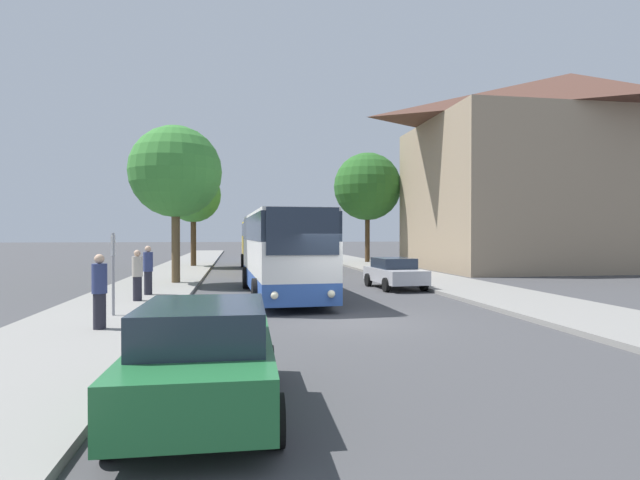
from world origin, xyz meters
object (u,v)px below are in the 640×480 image
pedestrian_walking_back (137,275)px  pedestrian_waiting_far (148,270)px  bus_front (282,252)px  tree_left_far (193,195)px  parked_car_right_near (394,272)px  tree_left_near (176,172)px  bus_rear (259,241)px  bus_stop_sign (113,264)px  pedestrian_waiting_near (99,291)px  tree_right_near (367,187)px  parked_car_left_curb (204,356)px  bus_middle (263,244)px

pedestrian_walking_back → pedestrian_waiting_far: bearing=-105.7°
bus_front → tree_left_far: size_ratio=1.42×
parked_car_right_near → tree_left_near: 11.50m
pedestrian_walking_back → bus_front: bearing=-175.6°
bus_rear → tree_left_near: 25.60m
bus_rear → bus_stop_sign: (-5.69, -34.64, -0.16)m
parked_car_right_near → pedestrian_waiting_near: bearing=37.1°
bus_front → bus_stop_sign: size_ratio=4.37×
tree_left_near → tree_left_far: (-0.25, 13.10, -0.12)m
bus_front → pedestrian_waiting_far: size_ratio=5.49×
bus_front → bus_rear: (0.40, 29.76, 0.01)m
bus_rear → tree_right_near: 13.29m
parked_car_left_curb → tree_left_near: 18.65m
parked_car_left_curb → bus_middle: bearing=86.8°
tree_left_far → bus_stop_sign: bearing=-90.9°
parked_car_right_near → pedestrian_walking_back: 11.17m
parked_car_right_near → pedestrian_walking_back: size_ratio=2.25×
pedestrian_waiting_near → bus_rear: bearing=127.0°
bus_front → bus_stop_sign: bearing=-139.5°
pedestrian_walking_back → tree_left_near: size_ratio=0.24×
tree_left_near → tree_left_far: bearing=91.1°
pedestrian_walking_back → tree_left_far: 20.21m
bus_front → parked_car_right_near: size_ratio=2.58×
bus_front → tree_left_far: tree_left_far is taller
parked_car_right_near → pedestrian_waiting_far: 10.67m
parked_car_left_curb → parked_car_right_near: (7.58, 14.86, -0.06)m
bus_front → pedestrian_waiting_near: bearing=-128.3°
tree_left_far → pedestrian_waiting_near: bearing=-90.4°
parked_car_left_curb → bus_stop_sign: bearing=112.2°
pedestrian_waiting_far → bus_middle: bearing=131.4°
bus_front → tree_left_near: bearing=131.3°
parked_car_left_curb → parked_car_right_near: parked_car_left_curb is taller
bus_middle → bus_rear: 15.04m
bus_stop_sign → tree_left_near: 10.57m
pedestrian_waiting_far → tree_left_far: (0.22, 17.97, 4.26)m
parked_car_right_near → pedestrian_waiting_near: size_ratio=2.18×
bus_front → parked_car_right_near: bus_front is taller
bus_front → pedestrian_waiting_near: (-5.12, -7.01, -0.69)m
bus_middle → tree_right_near: size_ratio=1.21×
parked_car_left_curb → pedestrian_walking_back: pedestrian_walking_back is taller
bus_middle → tree_left_near: tree_left_near is taller
bus_rear → parked_car_left_curb: 42.79m
pedestrian_waiting_far → pedestrian_walking_back: pedestrian_waiting_far is taller
bus_front → tree_left_far: bearing=103.1°
parked_car_left_curb → tree_left_near: size_ratio=0.55×
bus_rear → tree_right_near: (8.75, -8.81, 4.72)m
pedestrian_waiting_near → tree_left_near: (0.43, 11.95, 4.40)m
parked_car_right_near → tree_right_near: bearing=-104.7°
tree_right_near → tree_left_near: bearing=-130.9°
bus_front → tree_right_near: (9.15, 20.95, 4.73)m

